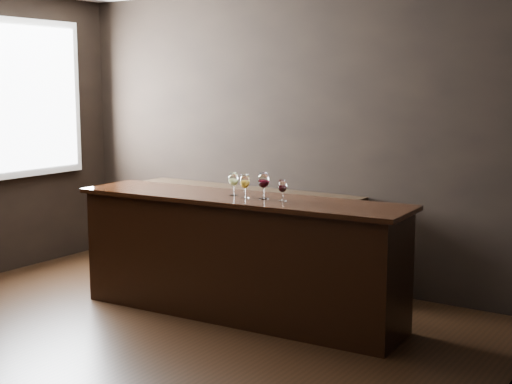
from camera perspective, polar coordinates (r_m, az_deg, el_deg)
The scene contains 9 objects.
ground at distance 5.42m, azimuth -10.21°, elevation -12.00°, with size 5.00×5.00×0.00m, color black.
room_shell at distance 5.32m, azimuth -11.70°, elevation 7.53°, with size 5.02×4.52×2.81m.
bar_counter at distance 5.85m, azimuth -1.36°, elevation -5.36°, with size 2.75×0.59×0.96m, color black.
bar_top at distance 5.75m, azimuth -1.38°, elevation -0.53°, with size 2.84×0.66×0.04m, color black.
back_bar_shelf at distance 7.03m, azimuth -0.92°, elevation -3.30°, with size 2.45×0.40×0.88m, color black.
glass_white at distance 5.78m, azimuth -1.81°, elevation 0.97°, with size 0.08×0.08×0.19m.
glass_amber at distance 5.66m, azimuth -0.90°, elevation 0.83°, with size 0.08×0.08×0.19m.
glass_red_a at distance 5.61m, azimuth 0.61°, elevation 0.91°, with size 0.09×0.09×0.21m.
glass_red_b at distance 5.51m, azimuth 2.13°, elevation 0.45°, with size 0.07×0.07×0.17m.
Camera 1 is at (3.55, -3.63, 1.90)m, focal length 50.00 mm.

